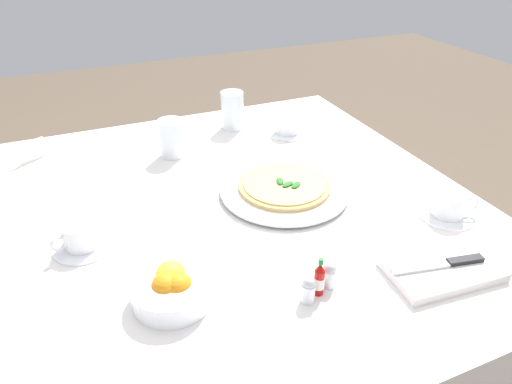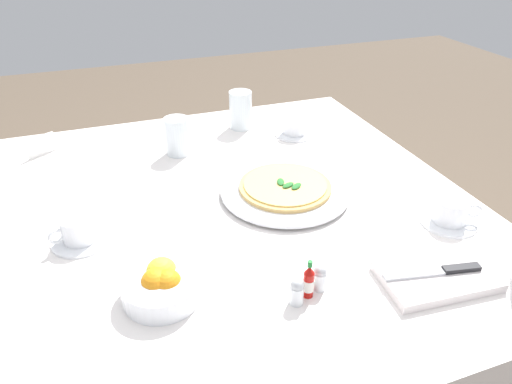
{
  "view_description": "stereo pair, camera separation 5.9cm",
  "coord_description": "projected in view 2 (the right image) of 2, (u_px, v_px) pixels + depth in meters",
  "views": [
    {
      "loc": [
        0.3,
        0.9,
        1.35
      ],
      "look_at": [
        -0.08,
        0.0,
        0.76
      ],
      "focal_mm": 32.16,
      "sensor_mm": 36.0,
      "label": 1
    },
    {
      "loc": [
        0.25,
        0.92,
        1.35
      ],
      "look_at": [
        -0.08,
        0.0,
        0.76
      ],
      "focal_mm": 32.16,
      "sensor_mm": 36.0,
      "label": 2
    }
  ],
  "objects": [
    {
      "name": "hot_sauce_bottle",
      "position": [
        309.0,
        282.0,
        0.85
      ],
      "size": [
        0.02,
        0.02,
        0.08
      ],
      "color": "#B7140F",
      "rests_on": "dining_table"
    },
    {
      "name": "pepper_shaker",
      "position": [
        320.0,
        279.0,
        0.87
      ],
      "size": [
        0.03,
        0.03,
        0.06
      ],
      "color": "white",
      "rests_on": "dining_table"
    },
    {
      "name": "pizza",
      "position": [
        285.0,
        186.0,
        1.16
      ],
      "size": [
        0.23,
        0.23,
        0.02
      ],
      "color": "#DBAD60",
      "rests_on": "pizza_plate"
    },
    {
      "name": "coffee_cup_left_edge",
      "position": [
        79.0,
        230.0,
        0.99
      ],
      "size": [
        0.13,
        0.13,
        0.06
      ],
      "color": "white",
      "rests_on": "dining_table"
    },
    {
      "name": "salt_shaker",
      "position": [
        297.0,
        293.0,
        0.84
      ],
      "size": [
        0.03,
        0.03,
        0.06
      ],
      "color": "white",
      "rests_on": "dining_table"
    },
    {
      "name": "dinner_knife",
      "position": [
        437.0,
        271.0,
        0.89
      ],
      "size": [
        0.2,
        0.06,
        0.01
      ],
      "rotation": [
        0.0,
        0.0,
        -0.19
      ],
      "color": "silver",
      "rests_on": "napkin_folded"
    },
    {
      "name": "pizza_plate",
      "position": [
        285.0,
        190.0,
        1.17
      ],
      "size": [
        0.33,
        0.33,
        0.02
      ],
      "color": "white",
      "rests_on": "dining_table"
    },
    {
      "name": "water_glass_near_left",
      "position": [
        177.0,
        138.0,
        1.35
      ],
      "size": [
        0.07,
        0.07,
        0.11
      ],
      "color": "white",
      "rests_on": "dining_table"
    },
    {
      "name": "coffee_cup_center_back",
      "position": [
        295.0,
        126.0,
        1.47
      ],
      "size": [
        0.13,
        0.13,
        0.07
      ],
      "color": "white",
      "rests_on": "dining_table"
    },
    {
      "name": "citrus_bowl",
      "position": [
        162.0,
        284.0,
        0.85
      ],
      "size": [
        0.15,
        0.15,
        0.07
      ],
      "color": "white",
      "rests_on": "dining_table"
    },
    {
      "name": "menu_card",
      "position": [
        41.0,
        146.0,
        1.35
      ],
      "size": [
        0.08,
        0.05,
        0.06
      ],
      "rotation": [
        0.0,
        0.0,
        0.55
      ],
      "color": "white",
      "rests_on": "dining_table"
    },
    {
      "name": "coffee_cup_far_right",
      "position": [
        451.0,
        212.0,
        1.05
      ],
      "size": [
        0.13,
        0.13,
        0.06
      ],
      "color": "white",
      "rests_on": "dining_table"
    },
    {
      "name": "water_glass_far_left",
      "position": [
        241.0,
        112.0,
        1.51
      ],
      "size": [
        0.07,
        0.07,
        0.12
      ],
      "color": "white",
      "rests_on": "dining_table"
    },
    {
      "name": "napkin_folded",
      "position": [
        437.0,
        277.0,
        0.89
      ],
      "size": [
        0.23,
        0.15,
        0.02
      ],
      "rotation": [
        0.0,
        0.0,
        -0.08
      ],
      "color": "silver",
      "rests_on": "dining_table"
    },
    {
      "name": "dining_table",
      "position": [
        228.0,
        243.0,
        1.2
      ],
      "size": [
        1.2,
        1.2,
        0.74
      ],
      "color": "white",
      "rests_on": "ground_plane"
    }
  ]
}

